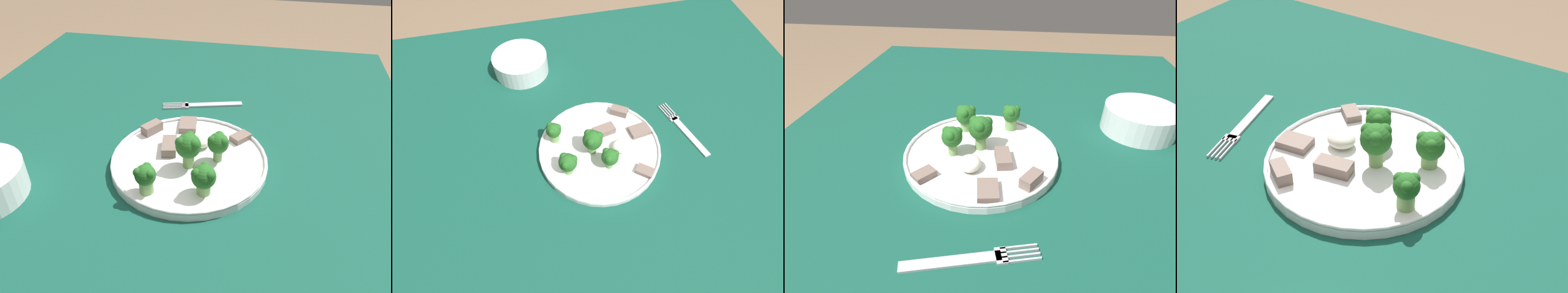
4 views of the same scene
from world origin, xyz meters
TOP-DOWN VIEW (x-y plane):
  - table at (0.00, 0.00)m, footprint 1.27×0.97m
  - dinner_plate at (0.03, -0.06)m, footprint 0.28×0.28m
  - fork at (0.25, -0.04)m, footprint 0.06×0.18m
  - broccoli_floret_near_rim_left at (-0.06, -0.01)m, footprint 0.04×0.03m
  - broccoli_floret_center_left at (0.04, -0.11)m, footprint 0.04×0.04m
  - broccoli_floret_back_left at (0.01, -0.06)m, footprint 0.04×0.04m
  - broccoli_floret_front_left at (-0.05, -0.10)m, footprint 0.04×0.04m
  - meat_slice_front_slice at (0.13, -0.03)m, footprint 0.05×0.04m
  - meat_slice_middle_slice at (0.05, -0.02)m, footprint 0.05×0.03m
  - meat_slice_rear_slice at (0.11, -0.14)m, footprint 0.04×0.04m
  - meat_slice_edge_slice at (0.10, 0.03)m, footprint 0.04×0.04m
  - sauce_dollop at (0.08, -0.07)m, footprint 0.04×0.04m

SIDE VIEW (x-z plane):
  - table at x=0.00m, z-range 0.27..1.00m
  - fork at x=0.25m, z-range 0.73..0.73m
  - dinner_plate at x=0.03m, z-range 0.73..0.75m
  - meat_slice_front_slice at x=0.13m, z-range 0.74..0.75m
  - meat_slice_rear_slice at x=0.11m, z-range 0.74..0.75m
  - meat_slice_middle_slice at x=0.05m, z-range 0.74..0.76m
  - meat_slice_edge_slice at x=0.10m, z-range 0.74..0.76m
  - sauce_dollop at x=0.08m, z-range 0.74..0.77m
  - broccoli_floret_near_rim_left at x=-0.06m, z-range 0.75..0.80m
  - broccoli_floret_front_left at x=-0.05m, z-range 0.75..0.80m
  - broccoli_floret_center_left at x=0.04m, z-range 0.75..0.81m
  - broccoli_floret_back_left at x=0.01m, z-range 0.75..0.82m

